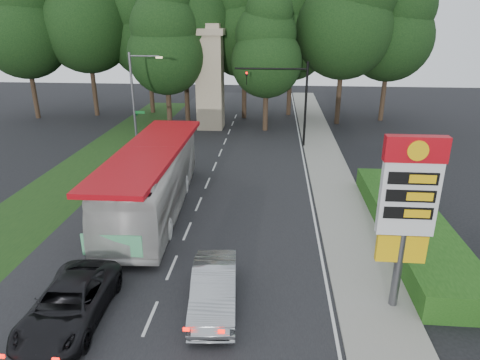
# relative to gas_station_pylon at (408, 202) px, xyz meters

# --- Properties ---
(ground) EXTENTS (120.00, 120.00, 0.00)m
(ground) POSITION_rel_gas_station_pylon_xyz_m (-9.20, -1.99, -4.45)
(ground) COLOR black
(ground) RESTS_ON ground
(road_surface) EXTENTS (14.00, 80.00, 0.02)m
(road_surface) POSITION_rel_gas_station_pylon_xyz_m (-9.20, 10.01, -4.44)
(road_surface) COLOR black
(road_surface) RESTS_ON ground
(sidewalk_right) EXTENTS (3.00, 80.00, 0.12)m
(sidewalk_right) POSITION_rel_gas_station_pylon_xyz_m (-0.70, 10.01, -4.39)
(sidewalk_right) COLOR gray
(sidewalk_right) RESTS_ON ground
(grass_verge_left) EXTENTS (5.00, 50.00, 0.02)m
(grass_verge_left) POSITION_rel_gas_station_pylon_xyz_m (-18.70, 16.01, -4.44)
(grass_verge_left) COLOR #193814
(grass_verge_left) RESTS_ON ground
(hedge) EXTENTS (3.00, 14.00, 1.20)m
(hedge) POSITION_rel_gas_station_pylon_xyz_m (2.30, 6.01, -3.85)
(hedge) COLOR #1D4713
(hedge) RESTS_ON ground
(gas_station_pylon) EXTENTS (2.10, 0.45, 6.85)m
(gas_station_pylon) POSITION_rel_gas_station_pylon_xyz_m (0.00, 0.00, 0.00)
(gas_station_pylon) COLOR #59595E
(gas_station_pylon) RESTS_ON ground
(traffic_signal_mast) EXTENTS (6.10, 0.35, 7.20)m
(traffic_signal_mast) POSITION_rel_gas_station_pylon_xyz_m (-3.52, 22.00, 0.22)
(traffic_signal_mast) COLOR black
(traffic_signal_mast) RESTS_ON ground
(streetlight_signs) EXTENTS (2.75, 0.98, 8.00)m
(streetlight_signs) POSITION_rel_gas_station_pylon_xyz_m (-16.19, 20.01, -0.01)
(streetlight_signs) COLOR #59595E
(streetlight_signs) RESTS_ON ground
(monument) EXTENTS (3.00, 3.00, 10.05)m
(monument) POSITION_rel_gas_station_pylon_xyz_m (-11.20, 28.01, 0.66)
(monument) COLOR tan
(monument) RESTS_ON ground
(tree_far_west) EXTENTS (8.96, 8.96, 17.60)m
(tree_far_west) POSITION_rel_gas_station_pylon_xyz_m (-31.20, 31.01, 6.24)
(tree_far_west) COLOR #2D2116
(tree_far_west) RESTS_ON ground
(tree_west_mid) EXTENTS (9.80, 9.80, 19.25)m
(tree_west_mid) POSITION_rel_gas_station_pylon_xyz_m (-25.20, 33.01, 7.24)
(tree_west_mid) COLOR #2D2116
(tree_west_mid) RESTS_ON ground
(tree_west_near) EXTENTS (8.40, 8.40, 16.50)m
(tree_west_near) POSITION_rel_gas_station_pylon_xyz_m (-19.20, 35.01, 5.57)
(tree_west_near) COLOR #2D2116
(tree_west_near) RESTS_ON ground
(tree_center_left) EXTENTS (10.08, 10.08, 19.80)m
(tree_center_left) POSITION_rel_gas_station_pylon_xyz_m (-14.20, 31.01, 7.57)
(tree_center_left) COLOR #2D2116
(tree_center_left) RESTS_ON ground
(tree_center_right) EXTENTS (9.24, 9.24, 18.15)m
(tree_center_right) POSITION_rel_gas_station_pylon_xyz_m (-8.20, 33.01, 6.57)
(tree_center_right) COLOR #2D2116
(tree_center_right) RESTS_ON ground
(tree_east_near) EXTENTS (8.12, 8.12, 15.95)m
(tree_east_near) POSITION_rel_gas_station_pylon_xyz_m (-3.20, 35.01, 5.23)
(tree_east_near) COLOR #2D2116
(tree_east_near) RESTS_ON ground
(tree_east_mid) EXTENTS (9.52, 9.52, 18.70)m
(tree_east_mid) POSITION_rel_gas_station_pylon_xyz_m (1.80, 31.01, 6.91)
(tree_east_mid) COLOR #2D2116
(tree_east_mid) RESTS_ON ground
(tree_far_east) EXTENTS (8.68, 8.68, 17.05)m
(tree_far_east) POSITION_rel_gas_station_pylon_xyz_m (6.80, 33.01, 5.90)
(tree_far_east) COLOR #2D2116
(tree_far_east) RESTS_ON ground
(tree_monument_left) EXTENTS (7.28, 7.28, 14.30)m
(tree_monument_left) POSITION_rel_gas_station_pylon_xyz_m (-15.20, 27.01, 4.23)
(tree_monument_left) COLOR #2D2116
(tree_monument_left) RESTS_ON ground
(tree_monument_right) EXTENTS (6.72, 6.72, 13.20)m
(tree_monument_right) POSITION_rel_gas_station_pylon_xyz_m (-5.70, 27.51, 3.56)
(tree_monument_right) COLOR #2D2116
(tree_monument_right) RESTS_ON ground
(transit_bus) EXTENTS (3.99, 13.68, 3.76)m
(transit_bus) POSITION_rel_gas_station_pylon_xyz_m (-11.61, 8.05, -2.57)
(transit_bus) COLOR silver
(transit_bus) RESTS_ON ground
(sedan_silver) EXTENTS (2.09, 4.94, 1.59)m
(sedan_silver) POSITION_rel_gas_station_pylon_xyz_m (-6.92, -0.52, -3.66)
(sedan_silver) COLOR #979A9E
(sedan_silver) RESTS_ON ground
(suv_charcoal) EXTENTS (2.65, 5.45, 1.49)m
(suv_charcoal) POSITION_rel_gas_station_pylon_xyz_m (-12.07, -1.83, -3.70)
(suv_charcoal) COLOR black
(suv_charcoal) RESTS_ON ground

